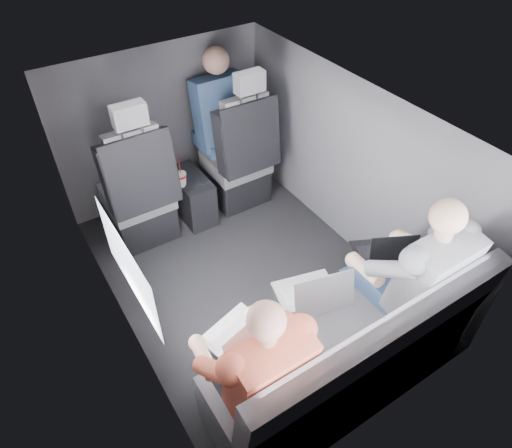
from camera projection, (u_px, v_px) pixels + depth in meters
floor at (247, 278)px, 3.44m from camera, size 2.60×2.60×0.00m
ceiling at (244, 116)px, 2.54m from camera, size 2.60×2.60×0.00m
panel_left at (113, 263)px, 2.63m from camera, size 0.02×2.60×1.35m
panel_right at (350, 167)px, 3.35m from camera, size 0.02×2.60×1.35m
panel_front at (164, 126)px, 3.81m from camera, size 1.80×0.02×1.35m
panel_back at (389, 356)px, 2.17m from camera, size 1.80×0.02×1.35m
side_window at (128, 267)px, 2.30m from camera, size 0.02×0.75×0.42m
seatbelt at (249, 130)px, 3.51m from camera, size 0.35×0.11×0.59m
front_seat_left at (140, 198)px, 3.52m from camera, size 0.52×0.58×1.26m
front_seat_right at (239, 163)px, 3.88m from camera, size 0.52×0.58×1.26m
center_console at (192, 196)px, 3.86m from camera, size 0.24×0.48×0.41m
rear_bench at (346, 361)px, 2.57m from camera, size 1.60×0.57×0.92m
soda_cup at (181, 179)px, 3.60m from camera, size 0.09×0.09×0.26m
laptop_white at (241, 336)px, 2.31m from camera, size 0.38×0.38×0.24m
laptop_silver at (312, 292)px, 2.52m from camera, size 0.39×0.38×0.24m
laptop_black at (382, 251)px, 2.76m from camera, size 0.35×0.38×0.21m
passenger_rear_left at (253, 367)px, 2.20m from camera, size 0.48×0.60×1.18m
passenger_rear_right at (408, 275)px, 2.61m from camera, size 0.52×0.63×1.25m
passenger_front_right at (219, 113)px, 3.79m from camera, size 0.42×0.42×0.88m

